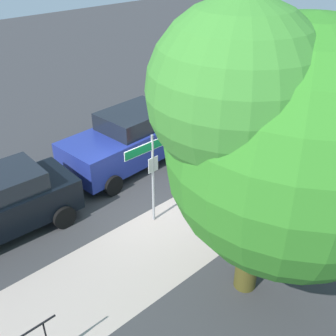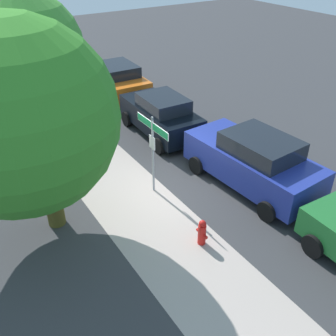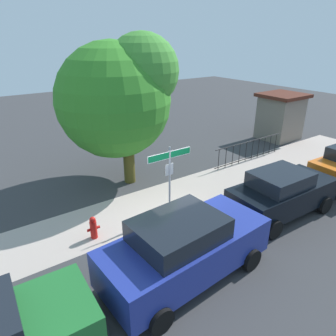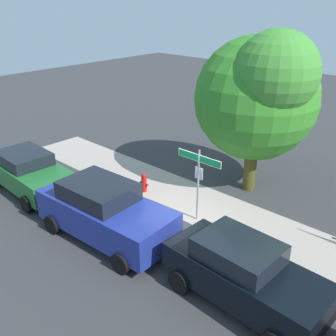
{
  "view_description": "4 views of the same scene",
  "coord_description": "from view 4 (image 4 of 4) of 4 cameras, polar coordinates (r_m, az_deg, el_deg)",
  "views": [
    {
      "loc": [
        6.15,
        7.28,
        7.05
      ],
      "look_at": [
        0.42,
        1.15,
        2.05
      ],
      "focal_mm": 43.61,
      "sensor_mm": 36.0,
      "label": 1
    },
    {
      "loc": [
        -8.67,
        5.59,
        7.3
      ],
      "look_at": [
        -0.96,
        0.63,
        1.56
      ],
      "focal_mm": 41.06,
      "sensor_mm": 36.0,
      "label": 2
    },
    {
      "loc": [
        -5.32,
        -7.48,
        6.05
      ],
      "look_at": [
        -0.17,
        -0.11,
        2.12
      ],
      "focal_mm": 32.52,
      "sensor_mm": 36.0,
      "label": 3
    },
    {
      "loc": [
        7.28,
        -8.77,
        7.22
      ],
      "look_at": [
        -0.94,
        0.2,
        1.67
      ],
      "focal_mm": 40.86,
      "sensor_mm": 36.0,
      "label": 4
    }
  ],
  "objects": [
    {
      "name": "ground_plane",
      "position": [
        13.49,
        2.4,
        -7.86
      ],
      "size": [
        60.0,
        60.0,
        0.0
      ],
      "primitive_type": "plane",
      "color": "#38383A"
    },
    {
      "name": "sidewalk_strip",
      "position": [
        13.47,
        12.63,
        -8.57
      ],
      "size": [
        24.0,
        2.6,
        0.0
      ],
      "primitive_type": "cube",
      "color": "#B3A197",
      "rests_on": "ground_plane"
    },
    {
      "name": "street_sign",
      "position": [
        12.72,
        4.6,
        -0.34
      ],
      "size": [
        1.76,
        0.07,
        2.61
      ],
      "color": "#9EA0A5",
      "rests_on": "ground_plane"
    },
    {
      "name": "shade_tree",
      "position": [
        14.91,
        13.19,
        10.55
      ],
      "size": [
        4.89,
        4.74,
        6.24
      ],
      "color": "#49441A",
      "rests_on": "ground_plane"
    },
    {
      "name": "car_green",
      "position": [
        16.09,
        -20.1,
        -0.49
      ],
      "size": [
        4.3,
        2.14,
        1.59
      ],
      "rotation": [
        0.0,
        0.0,
        -0.03
      ],
      "color": "#20692C",
      "rests_on": "ground_plane"
    },
    {
      "name": "car_blue",
      "position": [
        12.33,
        -9.44,
        -6.39
      ],
      "size": [
        4.78,
        2.36,
        1.89
      ],
      "rotation": [
        0.0,
        0.0,
        0.06
      ],
      "color": "navy",
      "rests_on": "ground_plane"
    },
    {
      "name": "car_black",
      "position": [
        10.05,
        11.18,
        -15.17
      ],
      "size": [
        4.2,
        2.05,
        1.72
      ],
      "rotation": [
        0.0,
        0.0,
        -0.04
      ],
      "color": "black",
      "rests_on": "ground_plane"
    },
    {
      "name": "fire_hydrant",
      "position": [
        15.24,
        -3.59,
        -2.2
      ],
      "size": [
        0.42,
        0.22,
        0.78
      ],
      "color": "red",
      "rests_on": "ground_plane"
    }
  ]
}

